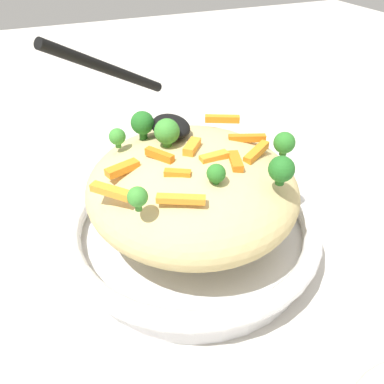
% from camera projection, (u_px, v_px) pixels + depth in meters
% --- Properties ---
extents(ground_plane, '(2.40, 2.40, 0.00)m').
position_uv_depth(ground_plane, '(192.00, 245.00, 0.48)').
color(ground_plane, beige).
extents(serving_bowl, '(0.29, 0.29, 0.05)m').
position_uv_depth(serving_bowl, '(192.00, 229.00, 0.47)').
color(serving_bowl, silver).
rests_on(serving_bowl, ground_plane).
extents(pasta_mound, '(0.24, 0.23, 0.09)m').
position_uv_depth(pasta_mound, '(192.00, 187.00, 0.43)').
color(pasta_mound, '#D1BA7A').
rests_on(pasta_mound, serving_bowl).
extents(carrot_piece_0, '(0.03, 0.03, 0.01)m').
position_uv_depth(carrot_piece_0, '(193.00, 145.00, 0.40)').
color(carrot_piece_0, orange).
rests_on(carrot_piece_0, pasta_mound).
extents(carrot_piece_1, '(0.03, 0.04, 0.01)m').
position_uv_depth(carrot_piece_1, '(181.00, 199.00, 0.34)').
color(carrot_piece_1, orange).
rests_on(carrot_piece_1, pasta_mound).
extents(carrot_piece_2, '(0.02, 0.03, 0.01)m').
position_uv_depth(carrot_piece_2, '(177.00, 173.00, 0.37)').
color(carrot_piece_2, orange).
rests_on(carrot_piece_2, pasta_mound).
extents(carrot_piece_3, '(0.04, 0.03, 0.01)m').
position_uv_depth(carrot_piece_3, '(111.00, 191.00, 0.35)').
color(carrot_piece_3, orange).
rests_on(carrot_piece_3, pasta_mound).
extents(carrot_piece_4, '(0.03, 0.02, 0.01)m').
position_uv_depth(carrot_piece_4, '(235.00, 161.00, 0.39)').
color(carrot_piece_4, orange).
rests_on(carrot_piece_4, pasta_mound).
extents(carrot_piece_5, '(0.02, 0.04, 0.01)m').
position_uv_depth(carrot_piece_5, '(247.00, 138.00, 0.43)').
color(carrot_piece_5, orange).
rests_on(carrot_piece_5, pasta_mound).
extents(carrot_piece_6, '(0.03, 0.04, 0.01)m').
position_uv_depth(carrot_piece_6, '(256.00, 152.00, 0.41)').
color(carrot_piece_6, orange).
rests_on(carrot_piece_6, pasta_mound).
extents(carrot_piece_7, '(0.03, 0.02, 0.01)m').
position_uv_depth(carrot_piece_7, '(159.00, 155.00, 0.39)').
color(carrot_piece_7, orange).
rests_on(carrot_piece_7, pasta_mound).
extents(carrot_piece_8, '(0.03, 0.04, 0.01)m').
position_uv_depth(carrot_piece_8, '(222.00, 119.00, 0.47)').
color(carrot_piece_8, orange).
rests_on(carrot_piece_8, pasta_mound).
extents(carrot_piece_9, '(0.02, 0.04, 0.01)m').
position_uv_depth(carrot_piece_9, '(122.00, 167.00, 0.38)').
color(carrot_piece_9, orange).
rests_on(carrot_piece_9, pasta_mound).
extents(carrot_piece_10, '(0.01, 0.03, 0.01)m').
position_uv_depth(carrot_piece_10, '(214.00, 157.00, 0.39)').
color(carrot_piece_10, orange).
rests_on(carrot_piece_10, pasta_mound).
extents(broccoli_floret_0, '(0.02, 0.02, 0.02)m').
position_uv_depth(broccoli_floret_0, '(138.00, 197.00, 0.33)').
color(broccoli_floret_0, '#377928').
rests_on(broccoli_floret_0, pasta_mound).
extents(broccoli_floret_1, '(0.02, 0.02, 0.02)m').
position_uv_depth(broccoli_floret_1, '(117.00, 137.00, 0.42)').
color(broccoli_floret_1, '#377928').
rests_on(broccoli_floret_1, pasta_mound).
extents(broccoli_floret_2, '(0.03, 0.03, 0.03)m').
position_uv_depth(broccoli_floret_2, '(167.00, 132.00, 0.40)').
color(broccoli_floret_2, '#377928').
rests_on(broccoli_floret_2, pasta_mound).
extents(broccoli_floret_3, '(0.03, 0.03, 0.03)m').
position_uv_depth(broccoli_floret_3, '(142.00, 123.00, 0.43)').
color(broccoli_floret_3, '#205B1C').
rests_on(broccoli_floret_3, pasta_mound).
extents(broccoli_floret_4, '(0.02, 0.02, 0.02)m').
position_uv_depth(broccoli_floret_4, '(214.00, 174.00, 0.36)').
color(broccoli_floret_4, '#296820').
rests_on(broccoli_floret_4, pasta_mound).
extents(broccoli_floret_5, '(0.02, 0.02, 0.03)m').
position_uv_depth(broccoli_floret_5, '(281.00, 169.00, 0.36)').
color(broccoli_floret_5, '#205B1C').
rests_on(broccoli_floret_5, pasta_mound).
extents(broccoli_floret_6, '(0.02, 0.02, 0.02)m').
position_uv_depth(broccoli_floret_6, '(284.00, 143.00, 0.40)').
color(broccoli_floret_6, '#296820').
rests_on(broccoli_floret_6, pasta_mound).
extents(serving_spoon, '(0.15, 0.15, 0.11)m').
position_uv_depth(serving_spoon, '(145.00, 103.00, 0.44)').
color(serving_spoon, black).
rests_on(serving_spoon, pasta_mound).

